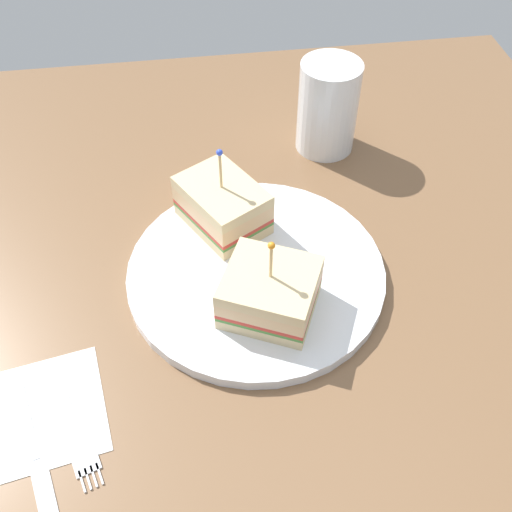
# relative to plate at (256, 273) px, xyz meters

# --- Properties ---
(ground_plane) EXTENTS (0.93, 0.93, 0.02)m
(ground_plane) POSITION_rel_plate_xyz_m (0.00, 0.00, -0.02)
(ground_plane) COLOR brown
(plate) EXTENTS (0.28, 0.28, 0.01)m
(plate) POSITION_rel_plate_xyz_m (0.00, 0.00, 0.00)
(plate) COLOR white
(plate) RESTS_ON ground_plane
(sandwich_half_front) EXTENTS (0.11, 0.11, 0.10)m
(sandwich_half_front) POSITION_rel_plate_xyz_m (-0.05, -0.01, 0.03)
(sandwich_half_front) COLOR beige
(sandwich_half_front) RESTS_ON plate
(sandwich_half_back) EXTENTS (0.12, 0.11, 0.10)m
(sandwich_half_back) POSITION_rel_plate_xyz_m (0.07, 0.03, 0.03)
(sandwich_half_back) COLOR beige
(sandwich_half_back) RESTS_ON plate
(drink_glass) EXTENTS (0.08, 0.08, 0.12)m
(drink_glass) POSITION_rel_plate_xyz_m (0.21, -0.12, 0.05)
(drink_glass) COLOR silver
(drink_glass) RESTS_ON ground_plane
(napkin) EXTENTS (0.13, 0.12, 0.00)m
(napkin) POSITION_rel_plate_xyz_m (-0.13, 0.21, -0.01)
(napkin) COLOR white
(napkin) RESTS_ON ground_plane
(fork) EXTENTS (0.12, 0.05, 0.00)m
(fork) POSITION_rel_plate_xyz_m (-0.16, 0.18, -0.00)
(fork) COLOR silver
(fork) RESTS_ON ground_plane
(knife) EXTENTS (0.13, 0.05, 0.00)m
(knife) POSITION_rel_plate_xyz_m (-0.17, 0.22, -0.00)
(knife) COLOR silver
(knife) RESTS_ON ground_plane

